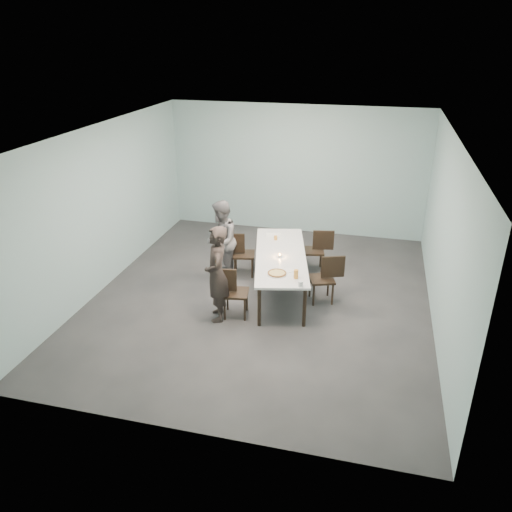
% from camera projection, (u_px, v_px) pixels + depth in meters
% --- Properties ---
extents(ground, '(7.00, 7.00, 0.00)m').
position_uv_depth(ground, '(261.00, 297.00, 9.19)').
color(ground, '#333335').
rests_on(ground, ground).
extents(room_shell, '(6.02, 7.02, 3.01)m').
position_uv_depth(room_shell, '(261.00, 191.00, 8.35)').
color(room_shell, '#96BABD').
rests_on(room_shell, ground).
extents(table, '(1.45, 2.73, 0.75)m').
position_uv_depth(table, '(281.00, 257.00, 9.13)').
color(table, white).
rests_on(table, ground).
extents(chair_near_left, '(0.64, 0.48, 0.87)m').
position_uv_depth(chair_near_left, '(231.00, 289.00, 8.42)').
color(chair_near_left, black).
rests_on(chair_near_left, ground).
extents(chair_far_left, '(0.65, 0.50, 0.87)m').
position_uv_depth(chair_far_left, '(240.00, 251.00, 9.86)').
color(chair_far_left, black).
rests_on(chair_far_left, ground).
extents(chair_near_right, '(0.65, 0.54, 0.87)m').
position_uv_depth(chair_near_right, '(326.00, 275.00, 8.88)').
color(chair_near_right, black).
rests_on(chair_near_right, ground).
extents(chair_far_right, '(0.64, 0.49, 0.87)m').
position_uv_depth(chair_far_right, '(317.00, 248.00, 10.01)').
color(chair_far_right, black).
rests_on(chair_far_right, ground).
extents(diner_near, '(0.57, 0.70, 1.66)m').
position_uv_depth(diner_near, '(217.00, 274.00, 8.20)').
color(diner_near, black).
rests_on(diner_near, ground).
extents(diner_far, '(0.72, 0.86, 1.57)m').
position_uv_depth(diner_far, '(221.00, 240.00, 9.62)').
color(diner_far, slate).
rests_on(diner_far, ground).
extents(pizza, '(0.34, 0.34, 0.04)m').
position_uv_depth(pizza, '(277.00, 273.00, 8.36)').
color(pizza, white).
rests_on(pizza, table).
extents(side_plate, '(0.18, 0.18, 0.01)m').
position_uv_depth(side_plate, '(289.00, 270.00, 8.49)').
color(side_plate, white).
rests_on(side_plate, table).
extents(beer_glass, '(0.08, 0.08, 0.15)m').
position_uv_depth(beer_glass, '(296.00, 274.00, 8.20)').
color(beer_glass, orange).
rests_on(beer_glass, table).
extents(water_tumbler, '(0.08, 0.08, 0.09)m').
position_uv_depth(water_tumbler, '(301.00, 284.00, 7.95)').
color(water_tumbler, silver).
rests_on(water_tumbler, table).
extents(tealight, '(0.06, 0.06, 0.05)m').
position_uv_depth(tealight, '(280.00, 256.00, 9.00)').
color(tealight, silver).
rests_on(tealight, table).
extents(amber_tumbler, '(0.07, 0.07, 0.08)m').
position_uv_depth(amber_tumbler, '(276.00, 238.00, 9.73)').
color(amber_tumbler, orange).
rests_on(amber_tumbler, table).
extents(menu, '(0.34, 0.28, 0.01)m').
position_uv_depth(menu, '(274.00, 235.00, 9.97)').
color(menu, silver).
rests_on(menu, table).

